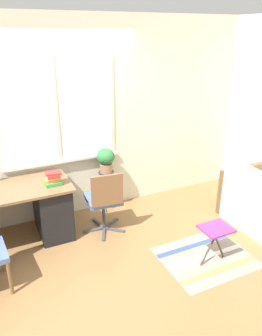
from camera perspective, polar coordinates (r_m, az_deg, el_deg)
name	(u,v)px	position (r m, az deg, el deg)	size (l,w,h in m)	color
ground_plane	(67,245)	(4.28, -11.07, -13.03)	(14.00, 14.00, 0.00)	olive
wall_back_with_window	(44,124)	(4.42, -14.99, 7.36)	(9.00, 0.12, 2.70)	beige
book_stack	(53,179)	(4.09, -13.40, -1.81)	(0.22, 0.18, 0.16)	green
office_chair_swivel	(105,200)	(4.21, -4.64, -5.53)	(0.55, 0.56, 0.89)	#47474C
plant_stand	(106,177)	(4.73, -4.31, -1.66)	(0.22, 0.22, 0.61)	#333338
potted_plant	(106,159)	(4.62, -4.41, 1.58)	(0.25, 0.25, 0.35)	#9E6B4C
floor_rug_striped	(206,257)	(4.10, 12.88, -14.91)	(1.05, 0.87, 0.01)	gray
folding_stool	(216,232)	(3.83, 14.55, -10.71)	(0.35, 0.29, 0.46)	#93337A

